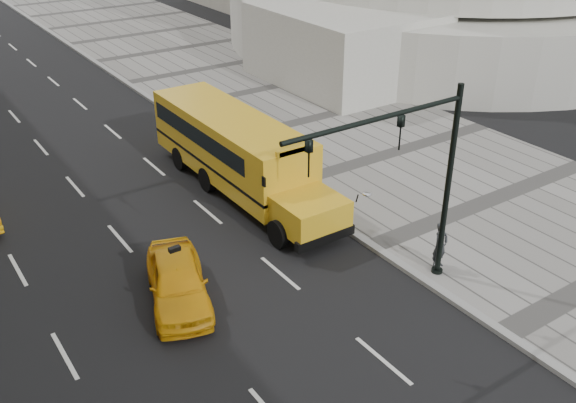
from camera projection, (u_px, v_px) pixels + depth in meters
ground at (146, 231)px, 23.22m from camera, size 140.00×140.00×0.00m
sidewalk_museum at (393, 154)px, 29.15m from camera, size 12.00×140.00×0.15m
curb_museum at (284, 187)px, 26.17m from camera, size 0.30×140.00×0.15m
school_bus at (234, 147)px, 25.58m from camera, size 2.96×11.56×3.19m
taxi_near at (178, 281)px, 19.16m from camera, size 2.95×4.53×1.44m
pedestrian at (440, 245)px, 20.54m from camera, size 0.61×0.43×1.59m
traffic_signal at (416, 171)px, 18.07m from camera, size 6.18×0.36×6.40m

